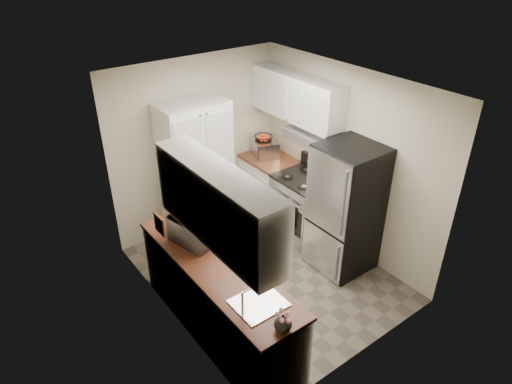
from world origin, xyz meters
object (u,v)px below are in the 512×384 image
(pantry_cabinet, at_px, (196,172))
(microwave, at_px, (194,230))
(toaster_oven, at_px, (265,148))
(refrigerator, at_px, (346,209))
(electric_range, at_px, (303,206))
(wine_bottle, at_px, (171,222))

(pantry_cabinet, bearing_deg, microwave, -120.99)
(toaster_oven, bearing_deg, microwave, -125.61)
(pantry_cabinet, relative_size, refrigerator, 1.18)
(electric_range, bearing_deg, microwave, -169.89)
(pantry_cabinet, bearing_deg, electric_range, -38.22)
(refrigerator, distance_m, wine_bottle, 2.17)
(electric_range, distance_m, toaster_oven, 1.09)
(electric_range, distance_m, refrigerator, 0.88)
(electric_range, relative_size, refrigerator, 0.66)
(electric_range, height_order, refrigerator, refrigerator)
(electric_range, distance_m, wine_bottle, 2.14)
(electric_range, bearing_deg, toaster_oven, 88.87)
(wine_bottle, bearing_deg, toaster_oven, 25.09)
(refrigerator, height_order, wine_bottle, refrigerator)
(electric_range, relative_size, wine_bottle, 4.17)
(refrigerator, bearing_deg, wine_bottle, 159.38)
(pantry_cabinet, xyz_separation_m, refrigerator, (1.14, -1.73, -0.15))
(pantry_cabinet, distance_m, wine_bottle, 1.31)
(electric_range, relative_size, microwave, 2.19)
(electric_range, bearing_deg, pantry_cabinet, 141.78)
(pantry_cabinet, height_order, electric_range, pantry_cabinet)
(pantry_cabinet, bearing_deg, refrigerator, -56.54)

